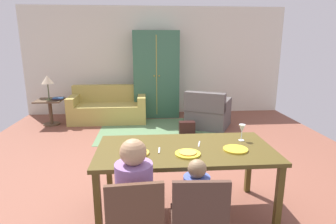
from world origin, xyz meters
name	(u,v)px	position (x,y,z in m)	size (l,w,h in m)	color
ground_plane	(163,157)	(0.00, 0.43, -0.01)	(6.61, 6.07, 0.02)	brown
back_wall	(155,61)	(0.00, 3.52, 1.35)	(6.61, 0.10, 2.70)	beige
dining_table	(185,154)	(0.14, -1.14, 0.69)	(1.82, 0.92, 0.76)	#4F4119
plate_near_man	(136,153)	(-0.36, -1.26, 0.77)	(0.25, 0.25, 0.02)	yellow
pizza_near_man	(136,152)	(-0.36, -1.26, 0.78)	(0.17, 0.17, 0.01)	gold
plate_near_child	(188,154)	(0.14, -1.32, 0.77)	(0.25, 0.25, 0.02)	yellow
pizza_near_child	(188,152)	(0.14, -1.32, 0.78)	(0.17, 0.17, 0.01)	gold
plate_near_woman	(235,149)	(0.64, -1.24, 0.77)	(0.25, 0.25, 0.02)	gold
wine_glass	(242,129)	(0.80, -0.96, 0.89)	(0.07, 0.07, 0.19)	silver
fork	(159,150)	(-0.13, -1.19, 0.76)	(0.02, 0.15, 0.01)	silver
knife	(199,144)	(0.31, -1.04, 0.76)	(0.01, 0.17, 0.01)	silver
dining_chair_man	(135,222)	(-0.35, -1.96, 0.49)	(0.45, 0.45, 0.87)	brown
person_man	(135,207)	(-0.36, -1.79, 0.51)	(0.30, 0.41, 1.11)	#344241
dining_chair_child	(199,219)	(0.14, -1.96, 0.49)	(0.44, 0.44, 0.87)	#4D3126
person_child	(195,213)	(0.15, -1.79, 0.43)	(0.22, 0.29, 0.92)	#2D2D4C
area_rug	(161,130)	(0.05, 1.89, 0.00)	(2.60, 1.80, 0.01)	#5C8054
couch	(109,108)	(-1.15, 2.75, 0.30)	(1.76, 0.86, 0.82)	tan
armchair	(208,113)	(1.09, 2.04, 0.32)	(1.15, 1.15, 0.82)	#554F4D
armoire	(156,75)	(0.00, 3.13, 1.05)	(1.10, 0.59, 2.10)	#356248
side_table	(50,109)	(-2.42, 2.49, 0.38)	(0.56, 0.56, 0.58)	brown
table_lamp	(47,81)	(-2.42, 2.49, 1.01)	(0.26, 0.26, 0.54)	#444E2C
book_lower	(58,99)	(-2.25, 2.54, 0.59)	(0.22, 0.16, 0.03)	maroon
book_upper	(58,98)	(-2.20, 2.45, 0.62)	(0.22, 0.16, 0.03)	#2F5388
handbag	(187,128)	(0.56, 1.59, 0.13)	(0.32, 0.16, 0.26)	black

